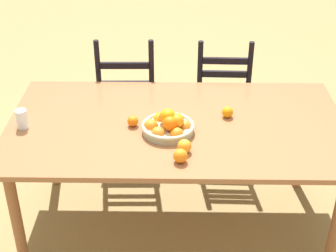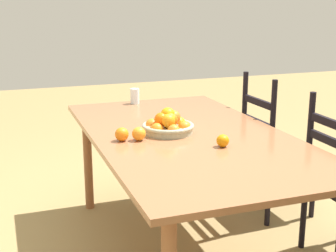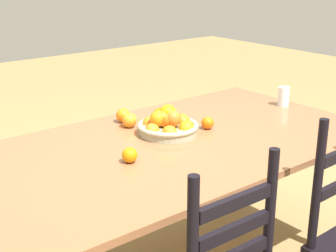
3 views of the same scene
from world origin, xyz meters
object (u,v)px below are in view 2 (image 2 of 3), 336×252
(chair_by_cabinet, at_px, (273,151))
(orange_loose_0, at_px, (122,134))
(orange_loose_2, at_px, (167,119))
(drinking_glass, at_px, (135,96))
(fruit_bowl, at_px, (168,124))
(dining_table, at_px, (188,146))
(orange_loose_1, at_px, (139,134))
(orange_loose_3, at_px, (223,141))

(chair_by_cabinet, xyz_separation_m, orange_loose_0, (0.38, -1.18, 0.34))
(orange_loose_2, xyz_separation_m, drinking_glass, (-0.62, -0.03, 0.02))
(drinking_glass, bearing_deg, fruit_bowl, -2.71)
(dining_table, relative_size, orange_loose_0, 26.26)
(dining_table, height_order, orange_loose_2, orange_loose_2)
(dining_table, xyz_separation_m, orange_loose_2, (-0.25, -0.04, 0.10))
(drinking_glass, bearing_deg, orange_loose_0, -20.10)
(chair_by_cabinet, height_order, orange_loose_1, chair_by_cabinet)
(fruit_bowl, height_order, orange_loose_2, fruit_bowl)
(dining_table, bearing_deg, orange_loose_0, -87.17)
(dining_table, distance_m, chair_by_cabinet, 0.90)
(orange_loose_0, height_order, orange_loose_3, orange_loose_0)
(fruit_bowl, bearing_deg, dining_table, 65.64)
(orange_loose_2, bearing_deg, orange_loose_0, -52.70)
(orange_loose_0, bearing_deg, fruit_bowl, 102.84)
(orange_loose_3, bearing_deg, drinking_glass, -173.34)
(orange_loose_0, distance_m, drinking_glass, 0.94)
(fruit_bowl, relative_size, orange_loose_3, 4.53)
(dining_table, distance_m, orange_loose_3, 0.32)
(dining_table, height_order, fruit_bowl, fruit_bowl)
(fruit_bowl, bearing_deg, orange_loose_0, -77.16)
(orange_loose_0, height_order, orange_loose_2, orange_loose_0)
(chair_by_cabinet, bearing_deg, fruit_bowl, 108.05)
(orange_loose_0, height_order, orange_loose_1, same)
(orange_loose_2, xyz_separation_m, orange_loose_3, (0.54, 0.11, 0.00))
(orange_loose_1, relative_size, orange_loose_2, 1.18)
(orange_loose_0, xyz_separation_m, orange_loose_3, (0.28, 0.46, -0.00))
(dining_table, relative_size, orange_loose_2, 30.86)
(dining_table, xyz_separation_m, fruit_bowl, (-0.05, -0.10, 0.12))
(orange_loose_1, bearing_deg, orange_loose_2, 137.76)
(orange_loose_2, bearing_deg, fruit_bowl, -17.88)
(orange_loose_0, xyz_separation_m, drinking_glass, (-0.88, 0.32, 0.02))
(dining_table, bearing_deg, orange_loose_2, -171.69)
(orange_loose_2, bearing_deg, chair_by_cabinet, 97.54)
(dining_table, xyz_separation_m, orange_loose_1, (0.04, -0.30, 0.11))
(drinking_glass, bearing_deg, dining_table, 4.12)
(orange_loose_2, height_order, drinking_glass, drinking_glass)
(drinking_glass, bearing_deg, orange_loose_1, -14.56)
(chair_by_cabinet, distance_m, orange_loose_2, 0.90)
(orange_loose_2, distance_m, drinking_glass, 0.62)
(orange_loose_3, relative_size, drinking_glass, 0.59)
(dining_table, distance_m, drinking_glass, 0.87)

